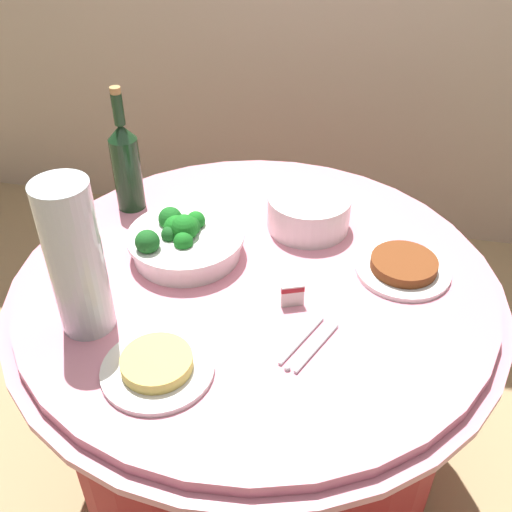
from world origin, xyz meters
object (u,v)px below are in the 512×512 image
broccoli_bowl (184,239)px  food_plate_noodles (157,366)px  serving_tongs (307,346)px  label_placard_front (293,295)px  plate_stack (309,212)px  food_plate_stir_fry (403,267)px  wine_bottle (126,164)px  decorative_fruit_vase (77,268)px

broccoli_bowl → food_plate_noodles: bearing=-80.3°
serving_tongs → label_placard_front: size_ratio=2.99×
plate_stack → food_plate_stir_fry: size_ratio=0.95×
broccoli_bowl → serving_tongs: (0.34, -0.25, -0.04)m
broccoli_bowl → label_placard_front: bearing=-24.1°
plate_stack → serving_tongs: bearing=-81.7°
broccoli_bowl → label_placard_front: (0.28, -0.13, -0.01)m
wine_bottle → food_plate_noodles: (0.27, -0.55, -0.11)m
wine_bottle → food_plate_noodles: wine_bottle is taller
decorative_fruit_vase → label_placard_front: size_ratio=6.18×
serving_tongs → label_placard_front: 0.13m
food_plate_stir_fry → label_placard_front: 0.29m
wine_bottle → food_plate_stir_fry: (0.73, -0.13, -0.11)m
decorative_fruit_vase → serving_tongs: 0.48m
food_plate_stir_fry → label_placard_front: bearing=-144.0°
label_placard_front → food_plate_noodles: bearing=-132.4°
food_plate_noodles → wine_bottle: bearing=116.3°
broccoli_bowl → wine_bottle: wine_bottle is taller
wine_bottle → label_placard_front: bearing=-31.7°
plate_stack → food_plate_stir_fry: 0.28m
serving_tongs → label_placard_front: bearing=113.3°
decorative_fruit_vase → label_placard_front: bearing=19.7°
food_plate_stir_fry → decorative_fruit_vase: bearing=-153.8°
serving_tongs → food_plate_stir_fry: size_ratio=0.75×
label_placard_front → food_plate_stir_fry: bearing=36.0°
broccoli_bowl → food_plate_stir_fry: (0.52, 0.04, -0.03)m
food_plate_noodles → decorative_fruit_vase: bearing=152.5°
broccoli_bowl → decorative_fruit_vase: decorative_fruit_vase is taller
food_plate_stir_fry → label_placard_front: size_ratio=4.00×
decorative_fruit_vase → serving_tongs: (0.46, 0.03, -0.14)m
decorative_fruit_vase → food_plate_stir_fry: (0.64, 0.32, -0.13)m
food_plate_noodles → label_placard_front: bearing=47.6°
plate_stack → serving_tongs: plate_stack is taller
decorative_fruit_vase → serving_tongs: size_ratio=2.07×
broccoli_bowl → food_plate_noodles: size_ratio=1.27×
broccoli_bowl → decorative_fruit_vase: size_ratio=0.82×
decorative_fruit_vase → broccoli_bowl: bearing=65.8°
food_plate_stir_fry → wine_bottle: bearing=169.5°
plate_stack → label_placard_front: size_ratio=3.82×
plate_stack → wine_bottle: wine_bottle is taller
broccoli_bowl → decorative_fruit_vase: (-0.12, -0.27, 0.10)m
label_placard_front → plate_stack: bearing=92.1°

